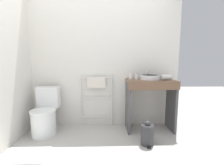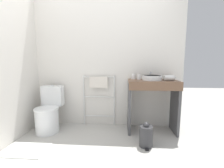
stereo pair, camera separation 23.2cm
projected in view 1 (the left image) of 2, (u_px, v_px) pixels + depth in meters
The scene contains 12 objects.
wall_back at pixel (103, 57), 2.77m from camera, with size 2.82×0.12×2.58m, color silver.
wall_side at pixel (1, 54), 2.03m from camera, with size 0.12×1.94×2.58m, color silver.
toilet at pixel (45, 116), 2.47m from camera, with size 0.39×0.53×0.77m.
towel_radiator at pixel (96, 90), 2.74m from camera, with size 0.60×0.06×0.96m.
vanity_counter at pixel (150, 98), 2.57m from camera, with size 0.81×0.48×0.89m.
sink_basin at pixel (150, 77), 2.57m from camera, with size 0.33×0.33×0.08m.
faucet at pixel (147, 74), 2.72m from camera, with size 0.02×0.10×0.13m.
cup_near_wall at pixel (131, 76), 2.70m from camera, with size 0.07×0.07×0.10m.
cup_near_edge at pixel (137, 76), 2.64m from camera, with size 0.07×0.07×0.10m.
hair_dryer at pixel (166, 77), 2.52m from camera, with size 0.20×0.18×0.09m.
trash_bin at pixel (147, 134), 2.15m from camera, with size 0.19×0.22×0.35m.
bath_mat at pixel (25, 155), 1.90m from camera, with size 0.56×0.36×0.01m, color silver.
Camera 1 is at (0.09, -1.45, 1.16)m, focal length 24.00 mm.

